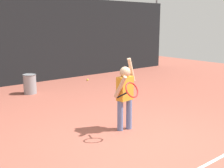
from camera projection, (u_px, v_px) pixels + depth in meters
ground_plane at (142, 143)px, 4.76m from camera, size 20.00×20.00×0.00m
back_fence_windscreen at (12, 41)px, 8.95m from camera, size 13.77×0.08×2.85m
fence_post_2 at (11, 38)px, 8.98m from camera, size 0.09×0.09×3.00m
fence_post_3 at (97, 36)px, 11.05m from camera, size 0.09×0.09×3.00m
fence_post_4 at (156, 34)px, 13.11m from camera, size 0.09×0.09×3.00m
tennis_player at (125, 93)px, 5.21m from camera, size 0.67×0.63×1.35m
ball_hopper at (30, 84)px, 8.06m from camera, size 0.38×0.38×0.56m
tennis_ball_3 at (88, 80)px, 9.93m from camera, size 0.07×0.07×0.07m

